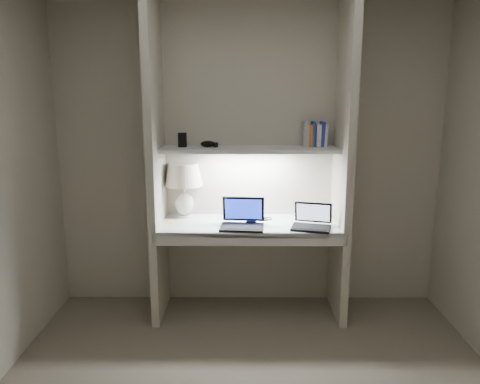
{
  "coord_description": "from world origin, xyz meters",
  "views": [
    {
      "loc": [
        -0.05,
        -2.38,
        1.81
      ],
      "look_at": [
        -0.07,
        1.05,
        1.06
      ],
      "focal_mm": 35.0,
      "sensor_mm": 36.0,
      "label": 1
    }
  ],
  "objects_px": {
    "table_lamp": "(184,181)",
    "book_row": "(315,135)",
    "laptop_netbook": "(312,222)",
    "speaker": "(234,211)",
    "laptop_main": "(242,220)"
  },
  "relations": [
    {
      "from": "speaker",
      "to": "book_row",
      "type": "relative_size",
      "value": 0.63
    },
    {
      "from": "laptop_netbook",
      "to": "book_row",
      "type": "relative_size",
      "value": 1.73
    },
    {
      "from": "speaker",
      "to": "book_row",
      "type": "height_order",
      "value": "book_row"
    },
    {
      "from": "table_lamp",
      "to": "book_row",
      "type": "xyz_separation_m",
      "value": [
        1.07,
        0.01,
        0.38
      ]
    },
    {
      "from": "table_lamp",
      "to": "book_row",
      "type": "height_order",
      "value": "book_row"
    },
    {
      "from": "table_lamp",
      "to": "speaker",
      "type": "bearing_deg",
      "value": -5.12
    },
    {
      "from": "speaker",
      "to": "book_row",
      "type": "bearing_deg",
      "value": 24.62
    },
    {
      "from": "laptop_main",
      "to": "speaker",
      "type": "bearing_deg",
      "value": 111.09
    },
    {
      "from": "laptop_netbook",
      "to": "book_row",
      "type": "height_order",
      "value": "book_row"
    },
    {
      "from": "laptop_netbook",
      "to": "speaker",
      "type": "relative_size",
      "value": 2.76
    },
    {
      "from": "book_row",
      "to": "table_lamp",
      "type": "bearing_deg",
      "value": -179.31
    },
    {
      "from": "laptop_main",
      "to": "laptop_netbook",
      "type": "distance_m",
      "value": 0.54
    },
    {
      "from": "laptop_main",
      "to": "book_row",
      "type": "bearing_deg",
      "value": 31.44
    },
    {
      "from": "laptop_netbook",
      "to": "speaker",
      "type": "bearing_deg",
      "value": 171.16
    },
    {
      "from": "laptop_netbook",
      "to": "speaker",
      "type": "distance_m",
      "value": 0.67
    }
  ]
}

